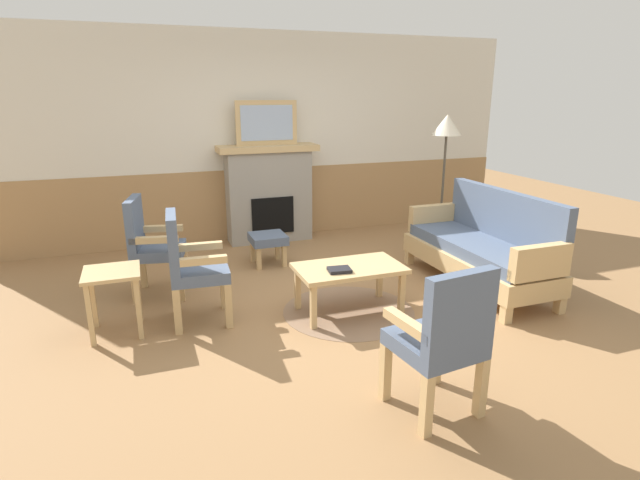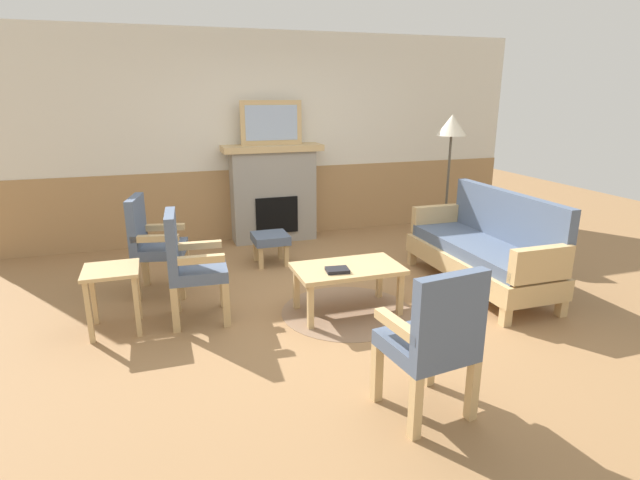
{
  "view_description": "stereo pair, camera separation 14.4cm",
  "coord_description": "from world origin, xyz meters",
  "px_view_note": "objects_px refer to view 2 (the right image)",
  "views": [
    {
      "loc": [
        -1.6,
        -4.06,
        1.94
      ],
      "look_at": [
        0.0,
        0.35,
        0.55
      ],
      "focal_mm": 28.11,
      "sensor_mm": 36.0,
      "label": 1
    },
    {
      "loc": [
        -1.47,
        -4.11,
        1.94
      ],
      "look_at": [
        0.0,
        0.35,
        0.55
      ],
      "focal_mm": 28.11,
      "sensor_mm": 36.0,
      "label": 2
    }
  ],
  "objects_px": {
    "footstool": "(270,240)",
    "armchair_near_fireplace": "(189,262)",
    "fireplace": "(273,192)",
    "book_on_table": "(337,270)",
    "couch": "(484,250)",
    "side_table": "(112,282)",
    "coffee_table": "(348,272)",
    "armchair_front_left": "(434,337)",
    "framed_picture": "(271,123)",
    "floor_lamp_by_couch": "(451,134)",
    "armchair_by_window_left": "(152,241)"
  },
  "relations": [
    {
      "from": "fireplace",
      "to": "coffee_table",
      "type": "bearing_deg",
      "value": -87.91
    },
    {
      "from": "couch",
      "to": "footstool",
      "type": "xyz_separation_m",
      "value": [
        -1.91,
        1.39,
        -0.11
      ]
    },
    {
      "from": "coffee_table",
      "to": "armchair_near_fireplace",
      "type": "distance_m",
      "value": 1.39
    },
    {
      "from": "couch",
      "to": "armchair_front_left",
      "type": "distance_m",
      "value": 2.38
    },
    {
      "from": "fireplace",
      "to": "armchair_near_fireplace",
      "type": "distance_m",
      "value": 2.57
    },
    {
      "from": "framed_picture",
      "to": "couch",
      "type": "distance_m",
      "value": 3.1
    },
    {
      "from": "armchair_near_fireplace",
      "to": "floor_lamp_by_couch",
      "type": "relative_size",
      "value": 0.58
    },
    {
      "from": "floor_lamp_by_couch",
      "to": "coffee_table",
      "type": "bearing_deg",
      "value": -142.58
    },
    {
      "from": "framed_picture",
      "to": "coffee_table",
      "type": "relative_size",
      "value": 0.83
    },
    {
      "from": "coffee_table",
      "to": "book_on_table",
      "type": "bearing_deg",
      "value": -144.25
    },
    {
      "from": "armchair_front_left",
      "to": "coffee_table",
      "type": "bearing_deg",
      "value": 87.41
    },
    {
      "from": "coffee_table",
      "to": "armchair_near_fireplace",
      "type": "bearing_deg",
      "value": 168.41
    },
    {
      "from": "framed_picture",
      "to": "armchair_by_window_left",
      "type": "xyz_separation_m",
      "value": [
        -1.56,
        -1.47,
        -1.02
      ]
    },
    {
      "from": "armchair_front_left",
      "to": "armchair_near_fireplace",
      "type": "bearing_deg",
      "value": 124.48
    },
    {
      "from": "footstool",
      "to": "armchair_near_fireplace",
      "type": "xyz_separation_m",
      "value": [
        -0.99,
        -1.26,
        0.25
      ]
    },
    {
      "from": "coffee_table",
      "to": "armchair_near_fireplace",
      "type": "height_order",
      "value": "armchair_near_fireplace"
    },
    {
      "from": "coffee_table",
      "to": "armchair_front_left",
      "type": "relative_size",
      "value": 0.98
    },
    {
      "from": "coffee_table",
      "to": "armchair_front_left",
      "type": "bearing_deg",
      "value": -92.59
    },
    {
      "from": "couch",
      "to": "coffee_table",
      "type": "height_order",
      "value": "couch"
    },
    {
      "from": "framed_picture",
      "to": "side_table",
      "type": "distance_m",
      "value": 3.14
    },
    {
      "from": "fireplace",
      "to": "armchair_near_fireplace",
      "type": "relative_size",
      "value": 1.33
    },
    {
      "from": "fireplace",
      "to": "book_on_table",
      "type": "xyz_separation_m",
      "value": [
        -0.04,
        -2.61,
        -0.2
      ]
    },
    {
      "from": "side_table",
      "to": "armchair_by_window_left",
      "type": "bearing_deg",
      "value": 66.9
    },
    {
      "from": "book_on_table",
      "to": "floor_lamp_by_couch",
      "type": "xyz_separation_m",
      "value": [
        2.04,
        1.55,
        1.0
      ]
    },
    {
      "from": "armchair_front_left",
      "to": "footstool",
      "type": "bearing_deg",
      "value": 95.31
    },
    {
      "from": "fireplace",
      "to": "armchair_near_fireplace",
      "type": "height_order",
      "value": "fireplace"
    },
    {
      "from": "couch",
      "to": "fireplace",
      "type": "bearing_deg",
      "value": 124.75
    },
    {
      "from": "book_on_table",
      "to": "footstool",
      "type": "height_order",
      "value": "book_on_table"
    },
    {
      "from": "fireplace",
      "to": "armchair_front_left",
      "type": "height_order",
      "value": "fireplace"
    },
    {
      "from": "armchair_by_window_left",
      "to": "armchair_front_left",
      "type": "bearing_deg",
      "value": -58.99
    },
    {
      "from": "fireplace",
      "to": "framed_picture",
      "type": "xyz_separation_m",
      "value": [
        0.0,
        0.0,
        0.91
      ]
    },
    {
      "from": "side_table",
      "to": "couch",
      "type": "bearing_deg",
      "value": -1.96
    },
    {
      "from": "coffee_table",
      "to": "framed_picture",
      "type": "bearing_deg",
      "value": 92.09
    },
    {
      "from": "armchair_by_window_left",
      "to": "footstool",
      "type": "bearing_deg",
      "value": 20.91
    },
    {
      "from": "armchair_front_left",
      "to": "framed_picture",
      "type": "bearing_deg",
      "value": 90.28
    },
    {
      "from": "armchair_by_window_left",
      "to": "floor_lamp_by_couch",
      "type": "bearing_deg",
      "value": 6.62
    },
    {
      "from": "framed_picture",
      "to": "footstool",
      "type": "xyz_separation_m",
      "value": [
        -0.27,
        -0.98,
        -1.28
      ]
    },
    {
      "from": "framed_picture",
      "to": "armchair_front_left",
      "type": "xyz_separation_m",
      "value": [
        0.02,
        -4.11,
        -1.02
      ]
    },
    {
      "from": "fireplace",
      "to": "footstool",
      "type": "bearing_deg",
      "value": -105.49
    },
    {
      "from": "armchair_front_left",
      "to": "side_table",
      "type": "height_order",
      "value": "armchair_front_left"
    },
    {
      "from": "book_on_table",
      "to": "side_table",
      "type": "bearing_deg",
      "value": 168.65
    },
    {
      "from": "book_on_table",
      "to": "footstool",
      "type": "xyz_separation_m",
      "value": [
        -0.23,
        1.63,
        -0.17
      ]
    },
    {
      "from": "framed_picture",
      "to": "couch",
      "type": "bearing_deg",
      "value": -55.25
    },
    {
      "from": "fireplace",
      "to": "couch",
      "type": "bearing_deg",
      "value": -55.25
    },
    {
      "from": "coffee_table",
      "to": "side_table",
      "type": "relative_size",
      "value": 1.75
    },
    {
      "from": "couch",
      "to": "side_table",
      "type": "height_order",
      "value": "couch"
    },
    {
      "from": "couch",
      "to": "floor_lamp_by_couch",
      "type": "relative_size",
      "value": 1.07
    },
    {
      "from": "armchair_by_window_left",
      "to": "armchair_near_fireplace",
      "type": "bearing_deg",
      "value": -68.62
    },
    {
      "from": "armchair_near_fireplace",
      "to": "side_table",
      "type": "xyz_separation_m",
      "value": [
        -0.63,
        -0.01,
        -0.1
      ]
    },
    {
      "from": "armchair_near_fireplace",
      "to": "footstool",
      "type": "bearing_deg",
      "value": 51.73
    }
  ]
}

